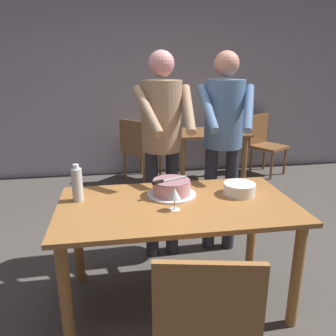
{
  "coord_description": "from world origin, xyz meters",
  "views": [
    {
      "loc": [
        -0.38,
        -1.96,
        1.6
      ],
      "look_at": [
        -0.01,
        0.3,
        0.9
      ],
      "focal_mm": 35.57,
      "sensor_mm": 36.0,
      "label": 1
    }
  ],
  "objects_px": {
    "person_cutting_cake": "(162,135)",
    "background_chair_1": "(139,148)",
    "main_dining_table": "(177,219)",
    "plate_stack": "(239,189)",
    "person_standing_beside": "(223,132)",
    "wine_glass_near": "(175,194)",
    "background_table": "(209,143)",
    "water_bottle": "(77,184)",
    "cake_knife": "(163,181)",
    "chair_near_side": "(204,326)",
    "cake_on_platter": "(171,188)",
    "background_chair_0": "(265,142)"
  },
  "relations": [
    {
      "from": "person_cutting_cake",
      "to": "background_chair_1",
      "type": "xyz_separation_m",
      "value": [
        -0.05,
        2.0,
        -0.58
      ]
    },
    {
      "from": "main_dining_table",
      "to": "background_chair_1",
      "type": "xyz_separation_m",
      "value": [
        -0.06,
        2.63,
        -0.14
      ]
    },
    {
      "from": "background_chair_1",
      "to": "plate_stack",
      "type": "bearing_deg",
      "value": -78.6
    },
    {
      "from": "person_cutting_cake",
      "to": "person_standing_beside",
      "type": "height_order",
      "value": "same"
    },
    {
      "from": "main_dining_table",
      "to": "person_standing_beside",
      "type": "relative_size",
      "value": 0.89
    },
    {
      "from": "wine_glass_near",
      "to": "person_standing_beside",
      "type": "height_order",
      "value": "person_standing_beside"
    },
    {
      "from": "wine_glass_near",
      "to": "background_table",
      "type": "relative_size",
      "value": 0.14
    },
    {
      "from": "water_bottle",
      "to": "background_chair_1",
      "type": "distance_m",
      "value": 2.57
    },
    {
      "from": "wine_glass_near",
      "to": "water_bottle",
      "type": "xyz_separation_m",
      "value": [
        -0.6,
        0.25,
        0.01
      ]
    },
    {
      "from": "cake_knife",
      "to": "chair_near_side",
      "type": "bearing_deg",
      "value": -86.61
    },
    {
      "from": "wine_glass_near",
      "to": "person_cutting_cake",
      "type": "relative_size",
      "value": 0.08
    },
    {
      "from": "cake_on_platter",
      "to": "cake_knife",
      "type": "distance_m",
      "value": 0.1
    },
    {
      "from": "cake_knife",
      "to": "chair_near_side",
      "type": "relative_size",
      "value": 0.28
    },
    {
      "from": "main_dining_table",
      "to": "background_chair_0",
      "type": "height_order",
      "value": "background_chair_0"
    },
    {
      "from": "main_dining_table",
      "to": "cake_on_platter",
      "type": "bearing_deg",
      "value": 94.68
    },
    {
      "from": "plate_stack",
      "to": "background_table",
      "type": "height_order",
      "value": "plate_stack"
    },
    {
      "from": "cake_knife",
      "to": "background_chair_0",
      "type": "distance_m",
      "value": 3.27
    },
    {
      "from": "person_cutting_cake",
      "to": "background_table",
      "type": "relative_size",
      "value": 1.72
    },
    {
      "from": "person_cutting_cake",
      "to": "chair_near_side",
      "type": "xyz_separation_m",
      "value": [
        -0.02,
        -1.42,
        -0.58
      ]
    },
    {
      "from": "background_table",
      "to": "person_standing_beside",
      "type": "bearing_deg",
      "value": -102.53
    },
    {
      "from": "chair_near_side",
      "to": "background_table",
      "type": "distance_m",
      "value": 3.34
    },
    {
      "from": "cake_on_platter",
      "to": "background_table",
      "type": "relative_size",
      "value": 0.34
    },
    {
      "from": "plate_stack",
      "to": "water_bottle",
      "type": "xyz_separation_m",
      "value": [
        -1.09,
        0.06,
        0.07
      ]
    },
    {
      "from": "cake_knife",
      "to": "background_chair_1",
      "type": "bearing_deg",
      "value": 89.57
    },
    {
      "from": "cake_knife",
      "to": "plate_stack",
      "type": "relative_size",
      "value": 1.16
    },
    {
      "from": "wine_glass_near",
      "to": "background_chair_1",
      "type": "distance_m",
      "value": 2.75
    },
    {
      "from": "person_cutting_cake",
      "to": "background_chair_0",
      "type": "relative_size",
      "value": 1.91
    },
    {
      "from": "main_dining_table",
      "to": "background_chair_1",
      "type": "height_order",
      "value": "background_chair_1"
    },
    {
      "from": "wine_glass_near",
      "to": "cake_on_platter",
      "type": "bearing_deg",
      "value": 84.68
    },
    {
      "from": "cake_knife",
      "to": "person_cutting_cake",
      "type": "height_order",
      "value": "person_cutting_cake"
    },
    {
      "from": "cake_knife",
      "to": "background_chair_0",
      "type": "height_order",
      "value": "background_chair_0"
    },
    {
      "from": "plate_stack",
      "to": "background_chair_1",
      "type": "bearing_deg",
      "value": 101.4
    },
    {
      "from": "wine_glass_near",
      "to": "background_chair_0",
      "type": "xyz_separation_m",
      "value": [
        1.91,
        2.81,
        -0.36
      ]
    },
    {
      "from": "cake_on_platter",
      "to": "background_chair_1",
      "type": "bearing_deg",
      "value": 91.07
    },
    {
      "from": "cake_on_platter",
      "to": "chair_near_side",
      "type": "xyz_separation_m",
      "value": [
        -0.01,
        -0.94,
        -0.31
      ]
    },
    {
      "from": "cake_knife",
      "to": "water_bottle",
      "type": "xyz_separation_m",
      "value": [
        -0.56,
        0.03,
        -0.0
      ]
    },
    {
      "from": "chair_near_side",
      "to": "background_chair_0",
      "type": "bearing_deg",
      "value": 61.47
    },
    {
      "from": "wine_glass_near",
      "to": "background_chair_0",
      "type": "bearing_deg",
      "value": 55.72
    },
    {
      "from": "cake_on_platter",
      "to": "water_bottle",
      "type": "bearing_deg",
      "value": 179.77
    },
    {
      "from": "cake_knife",
      "to": "background_chair_1",
      "type": "xyz_separation_m",
      "value": [
        0.02,
        2.51,
        -0.37
      ]
    },
    {
      "from": "cake_on_platter",
      "to": "person_cutting_cake",
      "type": "height_order",
      "value": "person_cutting_cake"
    },
    {
      "from": "person_standing_beside",
      "to": "background_chair_0",
      "type": "relative_size",
      "value": 1.91
    },
    {
      "from": "cake_on_platter",
      "to": "person_cutting_cake",
      "type": "distance_m",
      "value": 0.56
    },
    {
      "from": "cake_on_platter",
      "to": "plate_stack",
      "type": "bearing_deg",
      "value": -7.25
    },
    {
      "from": "person_cutting_cake",
      "to": "person_standing_beside",
      "type": "relative_size",
      "value": 1.0
    },
    {
      "from": "water_bottle",
      "to": "chair_near_side",
      "type": "xyz_separation_m",
      "value": [
        0.61,
        -0.94,
        -0.37
      ]
    },
    {
      "from": "cake_on_platter",
      "to": "person_standing_beside",
      "type": "distance_m",
      "value": 0.78
    },
    {
      "from": "plate_stack",
      "to": "background_chair_1",
      "type": "distance_m",
      "value": 2.61
    },
    {
      "from": "chair_near_side",
      "to": "background_chair_0",
      "type": "xyz_separation_m",
      "value": [
        1.9,
        3.5,
        0.0
      ]
    },
    {
      "from": "water_bottle",
      "to": "background_table",
      "type": "xyz_separation_m",
      "value": [
        1.54,
        2.26,
        -0.29
      ]
    }
  ]
}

